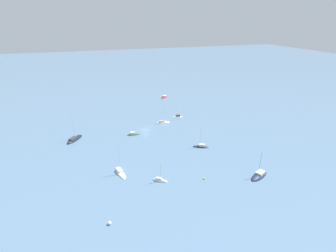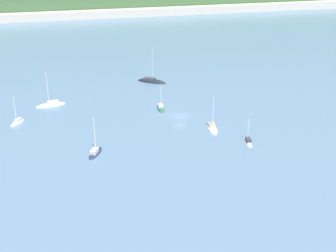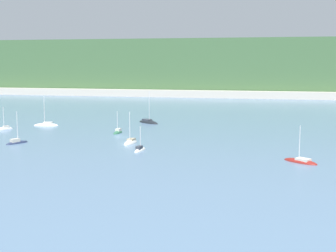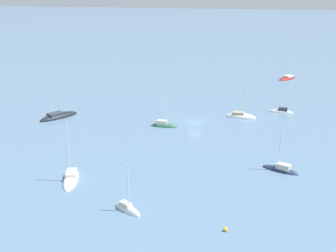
{
  "view_description": "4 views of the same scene",
  "coord_description": "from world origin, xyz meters",
  "px_view_note": "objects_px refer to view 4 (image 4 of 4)",
  "views": [
    {
      "loc": [
        -99.74,
        23.95,
        44.3
      ],
      "look_at": [
        -1.56,
        -9.54,
        1.06
      ],
      "focal_mm": 28.0,
      "sensor_mm": 36.0,
      "label": 1
    },
    {
      "loc": [
        -29.37,
        -101.17,
        41.99
      ],
      "look_at": [
        -5.16,
        -8.13,
        1.37
      ],
      "focal_mm": 50.0,
      "sensor_mm": 36.0,
      "label": 2
    },
    {
      "loc": [
        37.96,
        -117.06,
        19.75
      ],
      "look_at": [
        8.96,
        14.94,
        1.14
      ],
      "focal_mm": 50.0,
      "sensor_mm": 36.0,
      "label": 3
    },
    {
      "loc": [
        -90.57,
        -7.42,
        29.49
      ],
      "look_at": [
        -13.65,
        3.56,
        3.58
      ],
      "focal_mm": 50.0,
      "sensor_mm": 36.0,
      "label": 4
    }
  ],
  "objects_px": {
    "mooring_buoy_0": "(225,229)",
    "sailboat_8": "(280,170)",
    "sailboat_1": "(164,126)",
    "sailboat_6": "(281,112)",
    "sailboat_2": "(71,179)",
    "sailboat_4": "(58,117)",
    "sailboat_7": "(241,117)",
    "sailboat_0": "(287,79)",
    "sailboat_5": "(127,210)"
  },
  "relations": [
    {
      "from": "mooring_buoy_0",
      "to": "sailboat_8",
      "type": "bearing_deg",
      "value": -22.79
    },
    {
      "from": "sailboat_1",
      "to": "sailboat_6",
      "type": "relative_size",
      "value": 1.09
    },
    {
      "from": "sailboat_6",
      "to": "sailboat_2",
      "type": "bearing_deg",
      "value": 58.02
    },
    {
      "from": "sailboat_2",
      "to": "mooring_buoy_0",
      "type": "bearing_deg",
      "value": 53.16
    },
    {
      "from": "sailboat_4",
      "to": "sailboat_7",
      "type": "xyz_separation_m",
      "value": [
        5.52,
        -38.08,
        -0.01
      ]
    },
    {
      "from": "sailboat_4",
      "to": "sailboat_7",
      "type": "relative_size",
      "value": 1.3
    },
    {
      "from": "sailboat_0",
      "to": "sailboat_8",
      "type": "distance_m",
      "value": 66.86
    },
    {
      "from": "sailboat_6",
      "to": "sailboat_7",
      "type": "bearing_deg",
      "value": 37.29
    },
    {
      "from": "sailboat_5",
      "to": "sailboat_8",
      "type": "relative_size",
      "value": 0.91
    },
    {
      "from": "sailboat_1",
      "to": "mooring_buoy_0",
      "type": "bearing_deg",
      "value": -67.48
    },
    {
      "from": "sailboat_5",
      "to": "mooring_buoy_0",
      "type": "distance_m",
      "value": 13.07
    },
    {
      "from": "sailboat_1",
      "to": "mooring_buoy_0",
      "type": "xyz_separation_m",
      "value": [
        -37.89,
        -13.19,
        0.13
      ]
    },
    {
      "from": "sailboat_1",
      "to": "sailboat_5",
      "type": "bearing_deg",
      "value": -85.81
    },
    {
      "from": "sailboat_6",
      "to": "sailboat_4",
      "type": "bearing_deg",
      "value": 20.81
    },
    {
      "from": "sailboat_6",
      "to": "mooring_buoy_0",
      "type": "bearing_deg",
      "value": 86.36
    },
    {
      "from": "sailboat_1",
      "to": "mooring_buoy_0",
      "type": "distance_m",
      "value": 40.12
    },
    {
      "from": "sailboat_0",
      "to": "sailboat_7",
      "type": "bearing_deg",
      "value": 18.38
    },
    {
      "from": "sailboat_1",
      "to": "sailboat_2",
      "type": "distance_m",
      "value": 28.5
    },
    {
      "from": "mooring_buoy_0",
      "to": "sailboat_6",
      "type": "bearing_deg",
      "value": -11.94
    },
    {
      "from": "sailboat_5",
      "to": "sailboat_8",
      "type": "xyz_separation_m",
      "value": [
        15.81,
        -20.66,
        0.07
      ]
    },
    {
      "from": "sailboat_5",
      "to": "sailboat_6",
      "type": "relative_size",
      "value": 1.22
    },
    {
      "from": "sailboat_1",
      "to": "sailboat_5",
      "type": "xyz_separation_m",
      "value": [
        -34.67,
        -0.52,
        -0.03
      ]
    },
    {
      "from": "sailboat_0",
      "to": "sailboat_2",
      "type": "xyz_separation_m",
      "value": [
        -74.33,
        38.48,
        0.04
      ]
    },
    {
      "from": "sailboat_1",
      "to": "sailboat_7",
      "type": "height_order",
      "value": "sailboat_7"
    },
    {
      "from": "sailboat_4",
      "to": "sailboat_5",
      "type": "bearing_deg",
      "value": -111.14
    },
    {
      "from": "sailboat_2",
      "to": "sailboat_6",
      "type": "height_order",
      "value": "sailboat_2"
    },
    {
      "from": "sailboat_4",
      "to": "sailboat_7",
      "type": "height_order",
      "value": "sailboat_4"
    },
    {
      "from": "sailboat_0",
      "to": "sailboat_5",
      "type": "height_order",
      "value": "sailboat_0"
    },
    {
      "from": "sailboat_4",
      "to": "sailboat_8",
      "type": "bearing_deg",
      "value": -79.3
    },
    {
      "from": "sailboat_4",
      "to": "sailboat_2",
      "type": "bearing_deg",
      "value": -119.29
    },
    {
      "from": "sailboat_2",
      "to": "sailboat_4",
      "type": "height_order",
      "value": "sailboat_4"
    },
    {
      "from": "sailboat_5",
      "to": "sailboat_6",
      "type": "bearing_deg",
      "value": 100.41
    },
    {
      "from": "sailboat_5",
      "to": "sailboat_7",
      "type": "bearing_deg",
      "value": 107.7
    },
    {
      "from": "mooring_buoy_0",
      "to": "sailboat_2",
      "type": "bearing_deg",
      "value": 64.18
    },
    {
      "from": "sailboat_1",
      "to": "sailboat_7",
      "type": "bearing_deg",
      "value": 31.93
    },
    {
      "from": "sailboat_1",
      "to": "sailboat_4",
      "type": "height_order",
      "value": "sailboat_4"
    },
    {
      "from": "sailboat_1",
      "to": "mooring_buoy_0",
      "type": "relative_size",
      "value": 13.25
    },
    {
      "from": "sailboat_0",
      "to": "sailboat_5",
      "type": "distance_m",
      "value": 86.93
    },
    {
      "from": "sailboat_4",
      "to": "sailboat_6",
      "type": "bearing_deg",
      "value": -40.68
    },
    {
      "from": "sailboat_5",
      "to": "sailboat_6",
      "type": "xyz_separation_m",
      "value": [
        47.82,
        -23.46,
        0.02
      ]
    },
    {
      "from": "sailboat_6",
      "to": "sailboat_7",
      "type": "distance_m",
      "value": 10.07
    },
    {
      "from": "sailboat_6",
      "to": "sailboat_8",
      "type": "xyz_separation_m",
      "value": [
        -32.01,
        2.8,
        0.05
      ]
    },
    {
      "from": "sailboat_0",
      "to": "sailboat_6",
      "type": "distance_m",
      "value": 34.74
    },
    {
      "from": "sailboat_2",
      "to": "sailboat_8",
      "type": "bearing_deg",
      "value": 93.25
    },
    {
      "from": "sailboat_0",
      "to": "sailboat_2",
      "type": "bearing_deg",
      "value": 9.92
    },
    {
      "from": "sailboat_6",
      "to": "sailboat_7",
      "type": "height_order",
      "value": "sailboat_7"
    },
    {
      "from": "sailboat_1",
      "to": "sailboat_6",
      "type": "bearing_deg",
      "value": 32.07
    },
    {
      "from": "sailboat_1",
      "to": "sailboat_6",
      "type": "distance_m",
      "value": 27.36
    },
    {
      "from": "sailboat_2",
      "to": "sailboat_6",
      "type": "bearing_deg",
      "value": 128.7
    },
    {
      "from": "sailboat_0",
      "to": "sailboat_4",
      "type": "height_order",
      "value": "sailboat_4"
    }
  ]
}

